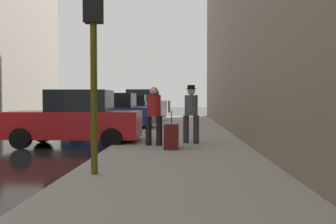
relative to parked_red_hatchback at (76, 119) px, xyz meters
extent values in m
cube|color=gray|center=(3.35, -1.91, -0.77)|extent=(4.00, 40.00, 0.15)
cube|color=#B2191E|center=(-0.05, 0.00, -0.16)|extent=(4.22, 1.88, 0.84)
cube|color=black|center=(0.15, 0.00, 0.59)|extent=(1.91, 1.58, 0.70)
cylinder|color=black|center=(-1.42, 0.91, -0.53)|extent=(0.64, 0.23, 0.64)
cylinder|color=black|center=(-1.40, -0.93, -0.53)|extent=(0.64, 0.23, 0.64)
cylinder|color=black|center=(1.31, 0.93, -0.53)|extent=(0.64, 0.23, 0.64)
cylinder|color=black|center=(1.33, -0.91, -0.53)|extent=(0.64, 0.23, 0.64)
cube|color=navy|center=(-0.05, 5.88, -0.16)|extent=(4.27, 2.00, 0.84)
cube|color=black|center=(0.15, 5.88, 0.59)|extent=(1.95, 1.64, 0.70)
cylinder|color=black|center=(-1.37, 6.86, -0.53)|extent=(0.65, 0.25, 0.64)
cylinder|color=black|center=(-1.45, 5.02, -0.53)|extent=(0.65, 0.25, 0.64)
cylinder|color=black|center=(1.35, 6.75, -0.53)|extent=(0.65, 0.25, 0.64)
cylinder|color=black|center=(1.28, 4.91, -0.53)|extent=(0.65, 0.25, 0.64)
cube|color=slate|center=(-0.05, 11.39, -0.16)|extent=(4.26, 1.97, 0.84)
cube|color=black|center=(0.15, 11.40, 0.59)|extent=(1.94, 1.62, 0.70)
cylinder|color=black|center=(-1.44, 12.27, -0.53)|extent=(0.65, 0.24, 0.64)
cylinder|color=black|center=(-1.38, 10.43, -0.53)|extent=(0.65, 0.24, 0.64)
cylinder|color=black|center=(1.29, 12.36, -0.53)|extent=(0.65, 0.24, 0.64)
cylinder|color=black|center=(1.35, 10.52, -0.53)|extent=(0.65, 0.24, 0.64)
cube|color=silver|center=(-0.05, 17.01, -0.03)|extent=(4.63, 1.92, 1.10)
cube|color=black|center=(0.15, 17.01, 0.95)|extent=(2.10, 1.60, 0.90)
cylinder|color=black|center=(-1.56, 17.91, -0.53)|extent=(0.64, 0.23, 0.64)
cylinder|color=black|center=(-1.53, 16.07, -0.53)|extent=(0.64, 0.23, 0.64)
cylinder|color=black|center=(1.43, 17.96, -0.53)|extent=(0.64, 0.23, 0.64)
cylinder|color=black|center=(1.46, 16.12, -0.53)|extent=(0.64, 0.23, 0.64)
cube|color=brown|center=(-0.05, 23.36, -0.03)|extent=(4.65, 1.96, 1.10)
cube|color=black|center=(0.15, 23.36, 0.95)|extent=(2.11, 1.62, 0.90)
cylinder|color=black|center=(-1.57, 24.24, -0.53)|extent=(0.65, 0.24, 0.64)
cylinder|color=black|center=(-1.52, 22.40, -0.53)|extent=(0.65, 0.24, 0.64)
cylinder|color=black|center=(1.42, 24.31, -0.53)|extent=(0.65, 0.24, 0.64)
cylinder|color=black|center=(1.47, 22.48, -0.53)|extent=(0.65, 0.24, 0.64)
cylinder|color=red|center=(1.80, 0.16, -0.42)|extent=(0.22, 0.22, 0.55)
sphere|color=red|center=(1.80, 0.16, -0.09)|extent=(0.20, 0.20, 0.20)
cylinder|color=red|center=(1.64, 0.16, -0.40)|extent=(0.10, 0.09, 0.09)
cylinder|color=red|center=(1.96, 0.16, -0.40)|extent=(0.10, 0.09, 0.09)
cylinder|color=#514C0F|center=(1.85, -5.26, 1.10)|extent=(0.12, 0.12, 3.60)
sphere|color=green|center=(1.85, -5.12, 2.17)|extent=(0.14, 0.14, 0.14)
cylinder|color=black|center=(2.44, -1.00, -0.27)|extent=(0.20, 0.20, 0.85)
cylinder|color=black|center=(2.76, -1.04, -0.27)|extent=(0.20, 0.20, 0.85)
cylinder|color=#A51E23|center=(2.60, -1.02, 0.46)|extent=(0.45, 0.45, 0.62)
sphere|color=beige|center=(2.60, -1.02, 0.89)|extent=(0.24, 0.24, 0.24)
cylinder|color=#333338|center=(3.85, -0.51, -0.27)|extent=(0.22, 0.22, 0.85)
cylinder|color=#333338|center=(3.54, -0.43, -0.27)|extent=(0.22, 0.22, 0.85)
cylinder|color=#4C5156|center=(3.70, -0.47, 0.46)|extent=(0.49, 0.49, 0.62)
sphere|color=beige|center=(3.70, -0.47, 0.89)|extent=(0.24, 0.24, 0.24)
cylinder|color=black|center=(3.70, -0.47, 0.96)|extent=(0.34, 0.34, 0.02)
cylinder|color=black|center=(3.70, -0.47, 1.02)|extent=(0.23, 0.23, 0.11)
cube|color=#591414|center=(3.13, -1.75, -0.36)|extent=(0.39, 0.58, 0.68)
cylinder|color=#333333|center=(3.13, -1.75, 0.16)|extent=(0.02, 0.02, 0.36)
camera|label=1|loc=(3.45, -11.89, 0.65)|focal=40.00mm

